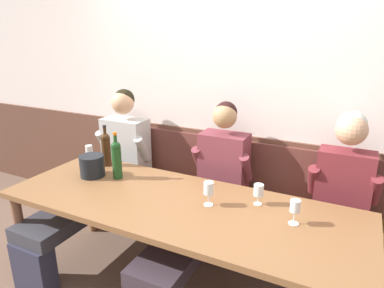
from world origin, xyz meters
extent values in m
cube|color=silver|center=(0.00, 1.09, 1.40)|extent=(6.80, 0.08, 2.80)
cube|color=brown|center=(0.00, 1.04, 0.49)|extent=(6.80, 0.03, 0.98)
cube|color=brown|center=(0.00, 0.81, 0.22)|extent=(2.73, 0.42, 0.44)
cube|color=brown|center=(0.00, 0.81, 0.47)|extent=(2.68, 0.39, 0.05)
cube|color=brown|center=(0.00, 1.00, 0.71)|extent=(2.73, 0.04, 0.45)
cube|color=brown|center=(0.00, 0.10, 0.72)|extent=(2.43, 0.88, 0.04)
cylinder|color=brown|center=(-1.15, -0.27, 0.35)|extent=(0.07, 0.07, 0.70)
cylinder|color=brown|center=(-1.15, 0.47, 0.35)|extent=(0.07, 0.07, 0.70)
cylinder|color=brown|center=(1.15, 0.47, 0.35)|extent=(0.07, 0.07, 0.70)
cube|color=#2A2B3D|center=(-0.96, -0.34, 0.19)|extent=(0.32, 0.14, 0.38)
cube|color=#35353D|center=(-0.96, 0.19, 0.43)|extent=(0.36, 1.15, 0.11)
cube|color=#B1B1B0|center=(-0.96, 0.81, 0.77)|extent=(0.42, 0.23, 0.56)
sphere|color=tan|center=(-0.96, 0.80, 1.21)|extent=(0.21, 0.21, 0.21)
sphere|color=black|center=(-0.96, 0.83, 1.23)|extent=(0.19, 0.19, 0.19)
cylinder|color=#B1B1B0|center=(-1.18, 0.76, 0.80)|extent=(0.08, 0.20, 0.27)
cylinder|color=#B1B1B0|center=(-0.73, 0.76, 0.80)|extent=(0.08, 0.20, 0.27)
cube|color=#362B34|center=(0.05, 0.19, 0.43)|extent=(0.33, 1.15, 0.11)
cube|color=brown|center=(0.05, 0.81, 0.76)|extent=(0.39, 0.23, 0.55)
sphere|color=#A98157|center=(0.05, 0.80, 1.19)|extent=(0.20, 0.20, 0.20)
sphere|color=black|center=(0.05, 0.83, 1.21)|extent=(0.18, 0.18, 0.18)
cylinder|color=brown|center=(-0.16, 0.76, 0.79)|extent=(0.08, 0.20, 0.27)
cylinder|color=brown|center=(0.26, 0.76, 0.79)|extent=(0.08, 0.20, 0.27)
cube|color=#372638|center=(0.97, 0.19, 0.43)|extent=(0.32, 1.16, 0.11)
cube|color=maroon|center=(0.97, 0.81, 0.76)|extent=(0.38, 0.20, 0.54)
sphere|color=tan|center=(0.97, 0.80, 1.19)|extent=(0.21, 0.21, 0.21)
sphere|color=beige|center=(0.97, 0.83, 1.22)|extent=(0.20, 0.20, 0.20)
cylinder|color=maroon|center=(0.77, 0.77, 0.79)|extent=(0.08, 0.20, 0.27)
cylinder|color=maroon|center=(1.17, 0.77, 0.79)|extent=(0.08, 0.20, 0.27)
cylinder|color=black|center=(-0.81, 0.19, 0.83)|extent=(0.19, 0.19, 0.17)
cylinder|color=#3B2311|center=(-0.86, 0.42, 0.86)|extent=(0.08, 0.08, 0.23)
sphere|color=#3B2311|center=(-0.86, 0.42, 0.99)|extent=(0.08, 0.08, 0.08)
cylinder|color=#3B2311|center=(-0.86, 0.42, 1.04)|extent=(0.03, 0.03, 0.08)
cylinder|color=black|center=(-0.86, 0.42, 1.09)|extent=(0.03, 0.03, 0.02)
cylinder|color=#17411B|center=(-0.61, 0.24, 0.87)|extent=(0.07, 0.07, 0.25)
sphere|color=#17411B|center=(-0.61, 0.24, 1.00)|extent=(0.07, 0.07, 0.07)
cylinder|color=#17411B|center=(-0.61, 0.24, 1.05)|extent=(0.03, 0.03, 0.08)
cylinder|color=orange|center=(-0.61, 0.24, 1.10)|extent=(0.03, 0.03, 0.02)
cylinder|color=silver|center=(0.49, 0.31, 0.74)|extent=(0.06, 0.06, 0.00)
cylinder|color=silver|center=(0.49, 0.31, 0.78)|extent=(0.01, 0.01, 0.06)
cylinder|color=silver|center=(0.49, 0.31, 0.84)|extent=(0.06, 0.06, 0.08)
cylinder|color=#DED17B|center=(0.49, 0.31, 0.82)|extent=(0.06, 0.06, 0.02)
cylinder|color=silver|center=(0.20, 0.16, 0.74)|extent=(0.06, 0.06, 0.00)
cylinder|color=silver|center=(0.20, 0.16, 0.78)|extent=(0.01, 0.01, 0.08)
cylinder|color=silver|center=(0.20, 0.16, 0.86)|extent=(0.07, 0.07, 0.08)
cylinder|color=silver|center=(0.75, 0.17, 0.74)|extent=(0.06, 0.06, 0.00)
cylinder|color=silver|center=(0.75, 0.17, 0.78)|extent=(0.01, 0.01, 0.08)
cylinder|color=silver|center=(0.75, 0.17, 0.86)|extent=(0.06, 0.06, 0.07)
cylinder|color=#DEDB7F|center=(0.75, 0.17, 0.84)|extent=(0.05, 0.05, 0.03)
cylinder|color=silver|center=(-1.08, 0.45, 0.74)|extent=(0.06, 0.06, 0.00)
cylinder|color=silver|center=(-1.08, 0.45, 0.77)|extent=(0.01, 0.01, 0.06)
cylinder|color=silver|center=(-1.08, 0.45, 0.84)|extent=(0.06, 0.06, 0.07)
cylinder|color=#ECDF85|center=(-1.08, 0.45, 0.81)|extent=(0.05, 0.05, 0.02)
camera|label=1|loc=(1.00, -1.68, 1.81)|focal=31.84mm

